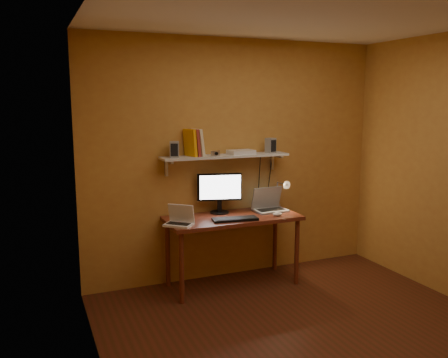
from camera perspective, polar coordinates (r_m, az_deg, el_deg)
name	(u,v)px	position (r m, az deg, el deg)	size (l,w,h in m)	color
room	(318,183)	(3.82, 11.25, -0.48)	(3.44, 3.24, 2.64)	#512114
desk	(233,224)	(4.98, 1.05, -5.47)	(1.40, 0.60, 0.75)	maroon
wall_shelf	(226,156)	(5.02, 0.18, 2.74)	(1.40, 0.25, 0.21)	silver
monitor	(220,191)	(5.05, -0.54, -1.44)	(0.47, 0.24, 0.43)	black
laptop	(269,204)	(5.22, 5.41, -3.07)	(0.36, 0.27, 0.26)	gray
netbook	(180,219)	(4.63, -5.34, -4.86)	(0.32, 0.32, 0.20)	white
keyboard	(235,219)	(4.79, 1.35, -4.85)	(0.46, 0.15, 0.02)	black
mouse	(278,214)	(4.99, 6.46, -4.23)	(0.11, 0.07, 0.04)	white
desk_lamp	(282,190)	(5.31, 7.05, -1.33)	(0.09, 0.23, 0.38)	silver
speaker_left	(174,149)	(4.81, -5.98, 3.56)	(0.09, 0.09, 0.16)	gray
speaker_right	(271,145)	(5.22, 5.62, 4.04)	(0.09, 0.09, 0.16)	gray
books	(194,143)	(4.89, -3.66, 4.38)	(0.19, 0.20, 0.28)	orange
shelf_camera	(215,153)	(4.90, -1.04, 3.09)	(0.10, 0.05, 0.06)	silver
router	(241,152)	(5.08, 2.06, 3.26)	(0.27, 0.18, 0.05)	white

